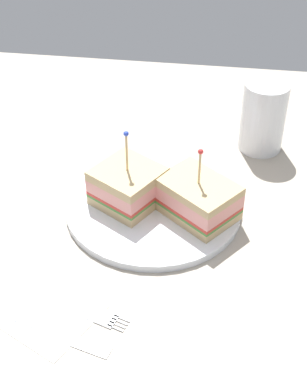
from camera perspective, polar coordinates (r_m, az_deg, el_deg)
ground_plane at (r=79.84cm, az=0.00°, el=-2.27°), size 90.82×90.82×2.00cm
plate at (r=78.85cm, az=0.00°, el=-1.43°), size 24.19×24.19×1.04cm
sandwich_half_front at (r=77.00cm, az=-2.62°, el=0.44°), size 11.04×11.08×11.38cm
sandwich_half_back at (r=75.53cm, az=4.44°, el=-0.62°), size 11.74×12.19×10.38cm
drink_glass at (r=90.44cm, az=10.85°, el=7.03°), size 6.82×6.82×11.16cm
napkin at (r=67.35cm, az=-10.52°, el=-11.75°), size 12.95×13.42×0.15cm
fork at (r=66.74cm, az=-6.54°, el=-11.67°), size 5.14×12.71×0.35cm
knife at (r=64.85cm, az=-9.00°, el=-14.04°), size 4.29×12.64×0.35cm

